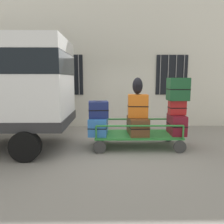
% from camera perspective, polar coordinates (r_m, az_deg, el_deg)
% --- Properties ---
extents(ground_plane, '(40.00, 40.00, 0.00)m').
position_cam_1_polar(ground_plane, '(6.10, 1.21, -8.94)').
color(ground_plane, gray).
extents(building_wall, '(12.00, 0.38, 5.00)m').
position_cam_1_polar(building_wall, '(8.57, 0.61, 13.02)').
color(building_wall, silver).
rests_on(building_wall, ground).
extents(luggage_cart, '(2.34, 1.10, 0.37)m').
position_cam_1_polar(luggage_cart, '(5.99, 6.66, -6.22)').
color(luggage_cart, '#2D8438').
rests_on(luggage_cart, ground).
extents(cart_railing, '(2.24, 0.96, 0.34)m').
position_cam_1_polar(cart_railing, '(5.91, 6.71, -3.03)').
color(cart_railing, '#2D8438').
rests_on(cart_railing, luggage_cart).
extents(suitcase_left_bottom, '(0.53, 0.78, 0.46)m').
position_cam_1_polar(suitcase_left_bottom, '(5.85, -3.58, -3.69)').
color(suitcase_left_bottom, '#3372C6').
rests_on(suitcase_left_bottom, luggage_cart).
extents(suitcase_left_middle, '(0.56, 0.51, 0.44)m').
position_cam_1_polar(suitcase_left_middle, '(5.81, -3.61, 0.70)').
color(suitcase_left_middle, navy).
rests_on(suitcase_left_middle, suitcase_left_bottom).
extents(suitcase_midleft_bottom, '(0.54, 0.86, 0.46)m').
position_cam_1_polar(suitcase_midleft_bottom, '(5.91, 6.73, -3.60)').
color(suitcase_midleft_bottom, brown).
rests_on(suitcase_midleft_bottom, luggage_cart).
extents(suitcase_midleft_middle, '(0.55, 0.39, 0.62)m').
position_cam_1_polar(suitcase_midleft_middle, '(5.83, 6.80, 1.61)').
color(suitcase_midleft_middle, orange).
rests_on(suitcase_midleft_middle, suitcase_midleft_bottom).
extents(suitcase_center_bottom, '(0.40, 0.73, 0.53)m').
position_cam_1_polar(suitcase_center_bottom, '(6.12, 16.61, -3.14)').
color(suitcase_center_bottom, maroon).
rests_on(suitcase_center_bottom, luggage_cart).
extents(suitcase_center_middle, '(0.44, 0.29, 0.38)m').
position_cam_1_polar(suitcase_center_middle, '(6.07, 16.73, 1.14)').
color(suitcase_center_middle, '#B21E1E').
rests_on(suitcase_center_middle, suitcase_center_bottom).
extents(suitcase_center_top, '(0.53, 0.44, 0.60)m').
position_cam_1_polar(suitcase_center_top, '(6.02, 16.97, 5.77)').
color(suitcase_center_top, '#194C28').
rests_on(suitcase_center_top, suitcase_center_middle).
extents(backpack, '(0.27, 0.22, 0.44)m').
position_cam_1_polar(backpack, '(5.82, 6.74, 6.84)').
color(backpack, black).
rests_on(backpack, suitcase_midleft_middle).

